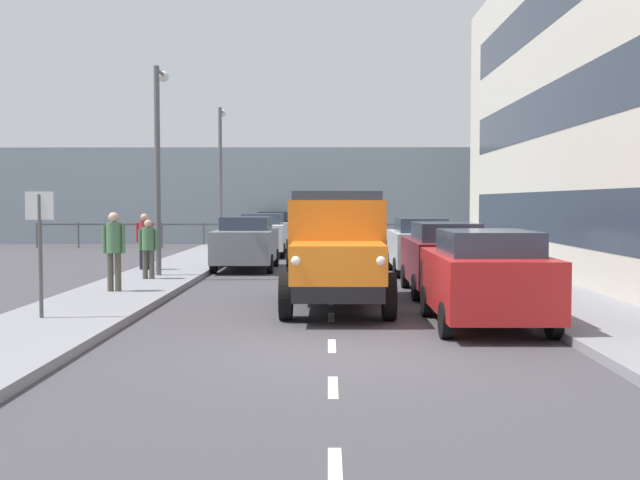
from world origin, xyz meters
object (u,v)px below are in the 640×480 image
(car_red_kerbside_near, at_px, (486,277))
(car_maroon_kerbside_1, at_px, (444,257))
(pedestrian_in_dark_coat, at_px, (114,244))
(car_black_oppositeside_2, at_px, (274,228))
(lamp_post_far, at_px, (221,164))
(street_sign, at_px, (40,232))
(pedestrian_near_railing, at_px, (145,237))
(car_white_oppositeside_1, at_px, (263,234))
(truck_vintage_orange, at_px, (337,253))
(car_silver_kerbside_2, at_px, (419,245))
(car_grey_oppositeside_0, at_px, (246,242))
(lamp_post_promenade, at_px, (159,150))
(pedestrian_couple_a, at_px, (148,244))

(car_red_kerbside_near, bearing_deg, car_maroon_kerbside_1, -90.00)
(car_maroon_kerbside_1, relative_size, pedestrian_in_dark_coat, 2.23)
(car_black_oppositeside_2, height_order, lamp_post_far, lamp_post_far)
(lamp_post_far, distance_m, street_sign, 20.66)
(pedestrian_in_dark_coat, bearing_deg, pedestrian_near_railing, -83.51)
(car_white_oppositeside_1, relative_size, pedestrian_near_railing, 2.70)
(car_maroon_kerbside_1, bearing_deg, truck_vintage_orange, 46.76)
(car_red_kerbside_near, height_order, street_sign, street_sign)
(truck_vintage_orange, height_order, lamp_post_far, lamp_post_far)
(car_silver_kerbside_2, bearing_deg, pedestrian_in_dark_coat, 36.93)
(car_red_kerbside_near, distance_m, pedestrian_near_railing, 12.80)
(pedestrian_near_railing, bearing_deg, lamp_post_far, -94.31)
(pedestrian_in_dark_coat, bearing_deg, lamp_post_far, -90.63)
(truck_vintage_orange, height_order, street_sign, truck_vintage_orange)
(pedestrian_near_railing, bearing_deg, car_grey_oppositeside_0, -150.28)
(pedestrian_in_dark_coat, xyz_separation_m, lamp_post_promenade, (-0.16, -4.07, 2.44))
(car_red_kerbside_near, relative_size, car_silver_kerbside_2, 0.94)
(car_grey_oppositeside_0, bearing_deg, street_sign, 77.77)
(car_maroon_kerbside_1, xyz_separation_m, lamp_post_promenade, (7.56, -3.29, 2.78))
(car_black_oppositeside_2, distance_m, pedestrian_near_railing, 14.96)
(car_maroon_kerbside_1, distance_m, pedestrian_in_dark_coat, 7.77)
(pedestrian_in_dark_coat, distance_m, pedestrian_near_railing, 5.66)
(car_red_kerbside_near, bearing_deg, pedestrian_couple_a, -42.37)
(pedestrian_in_dark_coat, relative_size, street_sign, 0.81)
(truck_vintage_orange, bearing_deg, car_black_oppositeside_2, -82.74)
(street_sign, bearing_deg, car_silver_kerbside_2, -128.75)
(pedestrian_couple_a, bearing_deg, lamp_post_promenade, -91.84)
(street_sign, bearing_deg, car_maroon_kerbside_1, -148.60)
(car_white_oppositeside_1, bearing_deg, pedestrian_in_dark_coat, 80.57)
(car_grey_oppositeside_0, xyz_separation_m, lamp_post_promenade, (2.11, 3.22, 2.78))
(truck_vintage_orange, xyz_separation_m, pedestrian_couple_a, (4.99, -4.85, -0.10))
(pedestrian_near_railing, xyz_separation_m, street_sign, (-0.46, 9.67, 0.53))
(pedestrian_in_dark_coat, relative_size, lamp_post_promenade, 0.31)
(car_red_kerbside_near, distance_m, car_grey_oppositeside_0, 12.60)
(car_red_kerbside_near, bearing_deg, lamp_post_promenade, -47.12)
(pedestrian_in_dark_coat, height_order, street_sign, street_sign)
(pedestrian_in_dark_coat, relative_size, pedestrian_couple_a, 1.15)
(car_silver_kerbside_2, bearing_deg, car_white_oppositeside_1, -55.43)
(car_red_kerbside_near, bearing_deg, street_sign, -0.21)
(car_silver_kerbside_2, height_order, pedestrian_near_railing, pedestrian_near_railing)
(car_white_oppositeside_1, distance_m, car_black_oppositeside_2, 6.59)
(truck_vintage_orange, distance_m, car_silver_kerbside_2, 8.22)
(car_grey_oppositeside_0, relative_size, car_black_oppositeside_2, 1.07)
(car_maroon_kerbside_1, bearing_deg, lamp_post_far, -64.38)
(truck_vintage_orange, relative_size, car_red_kerbside_near, 1.47)
(truck_vintage_orange, relative_size, lamp_post_promenade, 0.97)
(truck_vintage_orange, distance_m, pedestrian_near_railing, 9.54)
(car_white_oppositeside_1, distance_m, pedestrian_near_railing, 8.60)
(car_red_kerbside_near, xyz_separation_m, car_black_oppositeside_2, (5.44, -24.36, 0.00))
(car_maroon_kerbside_1, xyz_separation_m, car_silver_kerbside_2, (0.00, -5.02, 0.00))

